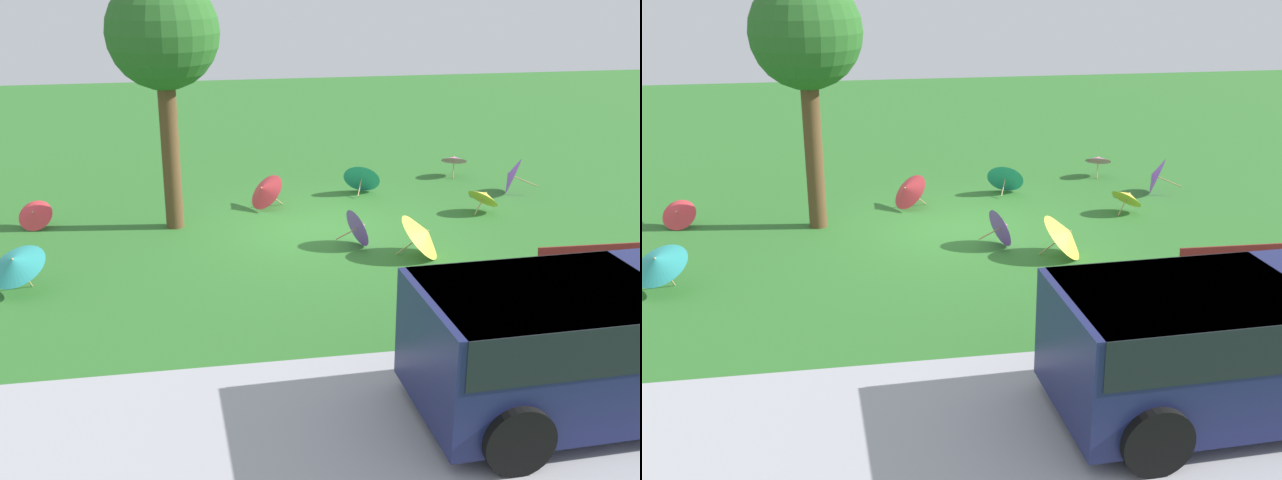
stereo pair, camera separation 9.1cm
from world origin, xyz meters
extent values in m
plane|color=#2D6B28|center=(0.00, 0.00, 0.00)|extent=(40.00, 40.00, 0.00)
cube|color=#9E9EA3|center=(0.00, 6.87, 0.00)|extent=(40.00, 3.68, 0.01)
cube|color=#191E4C|center=(-2.33, 6.71, 0.85)|extent=(4.66, 2.06, 1.35)
cube|color=black|center=(-1.41, 6.74, 1.25)|extent=(2.64, 2.01, 0.55)
cylinder|color=black|center=(-0.76, 7.72, 0.38)|extent=(0.77, 0.25, 0.76)
cylinder|color=black|center=(-0.69, 5.82, 0.38)|extent=(0.77, 0.25, 0.76)
cube|color=maroon|center=(-3.49, 3.78, 0.45)|extent=(1.61, 0.50, 0.05)
cube|color=maroon|center=(-3.49, 3.98, 0.68)|extent=(1.60, 0.16, 0.45)
cube|color=black|center=(-2.85, 3.76, 0.23)|extent=(0.09, 0.41, 0.45)
cube|color=black|center=(-4.13, 3.80, 0.23)|extent=(0.09, 0.41, 0.45)
cylinder|color=brown|center=(2.61, -0.65, 1.52)|extent=(0.34, 0.34, 3.04)
sphere|color=#286023|center=(2.61, -0.65, 3.65)|extent=(2.04, 2.04, 2.04)
cylinder|color=tan|center=(-1.39, 1.64, 0.18)|extent=(0.37, 0.18, 0.36)
cone|color=yellow|center=(-1.64, 1.75, 0.41)|extent=(1.07, 1.16, 0.83)
sphere|color=tan|center=(-1.70, 1.77, 0.48)|extent=(0.06, 0.05, 0.05)
cylinder|color=tan|center=(-3.46, -0.36, 0.15)|extent=(0.23, 0.15, 0.31)
cone|color=yellow|center=(-3.60, -0.44, 0.36)|extent=(0.85, 0.87, 0.52)
sphere|color=tan|center=(-3.64, -0.47, 0.42)|extent=(0.06, 0.06, 0.05)
cylinder|color=tan|center=(-0.42, 1.09, 0.27)|extent=(0.42, 0.15, 0.17)
cone|color=purple|center=(-0.69, 1.01, 0.37)|extent=(0.55, 0.80, 0.73)
sphere|color=tan|center=(-0.75, 0.99, 0.39)|extent=(0.05, 0.05, 0.05)
cylinder|color=tan|center=(4.91, 2.03, 0.21)|extent=(0.16, 0.22, 0.43)
cone|color=teal|center=(5.00, 2.17, 0.50)|extent=(1.22, 1.21, 0.60)
sphere|color=tan|center=(5.03, 2.20, 0.58)|extent=(0.06, 0.06, 0.05)
cylinder|color=tan|center=(-1.37, -2.05, 0.19)|extent=(0.19, 0.39, 0.30)
cone|color=teal|center=(-1.47, -2.29, 0.38)|extent=(0.98, 0.86, 0.75)
sphere|color=tan|center=(-1.50, -2.34, 0.42)|extent=(0.05, 0.06, 0.05)
cylinder|color=tan|center=(5.21, -1.15, 0.13)|extent=(0.09, 0.26, 0.26)
cone|color=#D8383F|center=(5.25, -0.99, 0.30)|extent=(0.78, 0.71, 0.57)
sphere|color=tan|center=(5.27, -0.94, 0.35)|extent=(0.05, 0.06, 0.05)
cylinder|color=tan|center=(-4.97, -1.53, 0.30)|extent=(0.48, 0.26, 0.21)
cone|color=purple|center=(-4.68, -1.67, 0.42)|extent=(0.75, 0.94, 0.84)
sphere|color=tan|center=(-4.62, -1.70, 0.44)|extent=(0.06, 0.05, 0.05)
cylinder|color=tan|center=(0.55, -1.63, 0.17)|extent=(0.37, 0.20, 0.35)
cone|color=#D8383F|center=(0.78, -1.51, 0.40)|extent=(0.96, 1.03, 0.73)
sphere|color=tan|center=(0.84, -1.48, 0.45)|extent=(0.06, 0.05, 0.05)
cylinder|color=tan|center=(-3.89, -3.15, 0.19)|extent=(0.10, 0.20, 0.39)
cone|color=pink|center=(-3.93, -3.25, 0.43)|extent=(0.78, 0.77, 0.36)
sphere|color=tan|center=(-3.94, -3.27, 0.47)|extent=(0.05, 0.06, 0.05)
camera|label=1|loc=(2.33, 13.86, 4.88)|focal=43.61mm
camera|label=2|loc=(2.24, 13.88, 4.88)|focal=43.61mm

